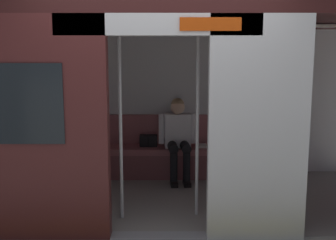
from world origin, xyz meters
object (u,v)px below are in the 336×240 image
person_seated (178,133)px  handbag (148,141)px  grab_pole_door (121,123)px  train_car (155,80)px  grab_pole_far (197,121)px  book (202,146)px  bench_seat (162,154)px

person_seated → handbag: person_seated is taller
person_seated → grab_pole_door: (0.66, 1.50, 0.40)m
train_car → handbag: train_car is taller
handbag → grab_pole_far: size_ratio=0.12×
book → grab_pole_far: (0.18, 1.50, 0.61)m
bench_seat → grab_pole_door: size_ratio=1.52×
handbag → grab_pole_door: bearing=82.2°
book → grab_pole_door: bearing=59.7°
book → grab_pole_door: 1.99m
grab_pole_far → grab_pole_door: bearing=6.7°
train_car → grab_pole_far: size_ratio=2.96×
handbag → book: 0.80m
bench_seat → handbag: 0.29m
person_seated → grab_pole_door: grab_pole_door is taller
person_seated → book: person_seated is taller
train_car → bench_seat: train_car is taller
book → handbag: bearing=0.0°
handbag → person_seated: bearing=163.5°
person_seated → book: 0.42m
train_car → grab_pole_far: train_car is taller
bench_seat → book: (-0.60, -0.05, 0.12)m
person_seated → train_car: bearing=70.6°
bench_seat → grab_pole_far: size_ratio=1.52×
bench_seat → grab_pole_far: grab_pole_far is taller
grab_pole_door → grab_pole_far: bearing=-173.3°
bench_seat → grab_pole_far: (-0.42, 1.45, 0.73)m
bench_seat → grab_pole_far: 1.68m
bench_seat → book: book is taller
train_car → grab_pole_far: (-0.48, 0.53, -0.42)m
grab_pole_door → grab_pole_far: (-0.84, -0.10, 0.00)m
person_seated → grab_pole_door: size_ratio=0.55×
handbag → grab_pole_door: (0.22, 1.63, 0.54)m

